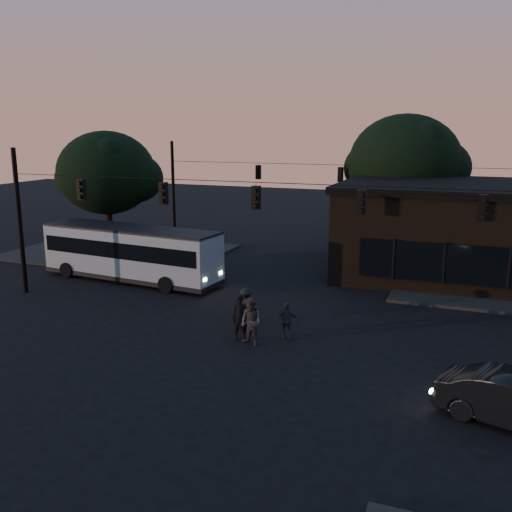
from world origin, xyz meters
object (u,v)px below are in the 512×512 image
(pedestrian_b, at_px, (251,322))
(pedestrian_c, at_px, (287,321))
(pedestrian_d, at_px, (246,306))
(bus, at_px, (131,251))
(building, at_px, (478,231))
(pedestrian_a, at_px, (240,317))

(pedestrian_b, xyz_separation_m, pedestrian_c, (1.12, 1.15, -0.19))
(pedestrian_d, bearing_deg, pedestrian_c, -163.95)
(bus, bearing_deg, building, 29.37)
(pedestrian_a, bearing_deg, pedestrian_b, -53.38)
(bus, distance_m, pedestrian_c, 12.44)
(pedestrian_c, relative_size, pedestrian_d, 0.95)
(bus, xyz_separation_m, pedestrian_d, (8.80, -4.43, -0.90))
(pedestrian_c, xyz_separation_m, pedestrian_d, (-2.27, 1.18, 0.04))
(pedestrian_a, distance_m, pedestrian_d, 2.02)
(building, height_order, pedestrian_a, building)
(pedestrian_b, relative_size, pedestrian_d, 1.19)
(pedestrian_c, bearing_deg, pedestrian_d, -46.62)
(pedestrian_b, bearing_deg, building, 83.40)
(building, distance_m, pedestrian_c, 15.37)
(building, xyz_separation_m, bus, (-18.12, -7.90, -1.00))
(building, xyz_separation_m, pedestrian_a, (-8.80, -14.27, -1.76))
(pedestrian_a, distance_m, pedestrian_c, 1.91)
(pedestrian_d, bearing_deg, pedestrian_b, 159.81)
(pedestrian_a, bearing_deg, pedestrian_d, 83.88)
(building, relative_size, pedestrian_c, 10.03)
(pedestrian_a, xyz_separation_m, pedestrian_c, (1.74, 0.76, -0.18))
(pedestrian_a, bearing_deg, building, 37.07)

